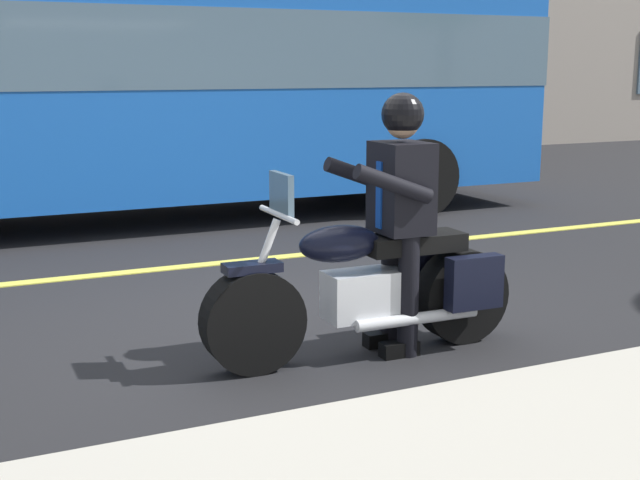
% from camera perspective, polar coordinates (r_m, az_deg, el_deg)
% --- Properties ---
extents(ground_plane, '(80.00, 80.00, 0.00)m').
position_cam_1_polar(ground_plane, '(6.64, -2.42, -5.23)').
color(ground_plane, black).
extents(lane_center_stripe, '(60.00, 0.16, 0.01)m').
position_cam_1_polar(lane_center_stripe, '(8.46, -7.68, -1.63)').
color(lane_center_stripe, '#E5DB4C').
rests_on(lane_center_stripe, ground_plane).
extents(motorcycle_main, '(2.21, 0.61, 1.26)m').
position_cam_1_polar(motorcycle_main, '(5.73, 3.52, -3.26)').
color(motorcycle_main, black).
rests_on(motorcycle_main, ground_plane).
extents(rider_main, '(0.62, 0.55, 1.74)m').
position_cam_1_polar(rider_main, '(5.70, 5.27, 2.64)').
color(rider_main, black).
rests_on(rider_main, ground_plane).
extents(bus_near, '(11.05, 2.70, 3.30)m').
position_cam_1_polar(bus_near, '(10.86, -13.32, 11.00)').
color(bus_near, blue).
rests_on(bus_near, ground_plane).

